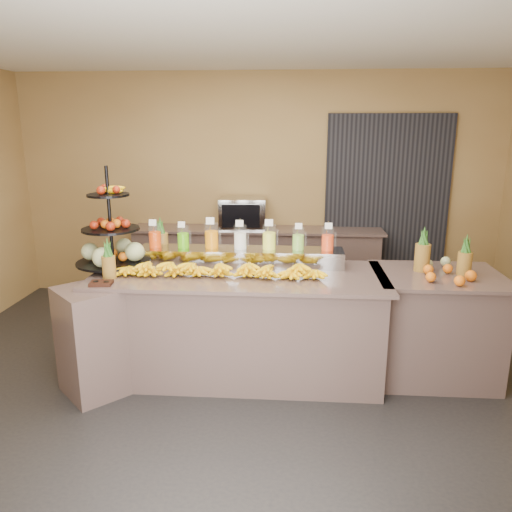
# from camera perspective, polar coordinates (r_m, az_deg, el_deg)

# --- Properties ---
(ground) EXTENTS (6.00, 6.00, 0.00)m
(ground) POSITION_cam_1_polar(r_m,az_deg,el_deg) (4.36, -2.25, -14.94)
(ground) COLOR black
(ground) RESTS_ON ground
(room_envelope) EXTENTS (6.04, 5.02, 2.82)m
(room_envelope) POSITION_cam_1_polar(r_m,az_deg,el_deg) (4.57, 1.01, 11.17)
(room_envelope) COLOR olive
(room_envelope) RESTS_ON ground
(buffet_counter) EXTENTS (2.75, 1.25, 0.93)m
(buffet_counter) POSITION_cam_1_polar(r_m,az_deg,el_deg) (4.40, -3.43, -7.92)
(buffet_counter) COLOR #886862
(buffet_counter) RESTS_ON ground
(right_counter) EXTENTS (1.08, 0.88, 0.93)m
(right_counter) POSITION_cam_1_polar(r_m,az_deg,el_deg) (4.67, 19.69, -7.42)
(right_counter) COLOR #886862
(right_counter) RESTS_ON ground
(back_ledge) EXTENTS (3.10, 0.55, 0.93)m
(back_ledge) POSITION_cam_1_polar(r_m,az_deg,el_deg) (6.27, 0.00, -0.97)
(back_ledge) COLOR #886862
(back_ledge) RESTS_ON ground
(pitcher_tray) EXTENTS (1.85, 0.30, 0.15)m
(pitcher_tray) POSITION_cam_1_polar(r_m,az_deg,el_deg) (4.52, -1.80, -0.07)
(pitcher_tray) COLOR gray
(pitcher_tray) RESTS_ON buffet_counter
(juice_pitcher_orange_a) EXTENTS (0.11, 0.12, 0.28)m
(juice_pitcher_orange_a) POSITION_cam_1_polar(r_m,az_deg,el_deg) (4.63, -11.47, 2.12)
(juice_pitcher_orange_a) COLOR silver
(juice_pitcher_orange_a) RESTS_ON pitcher_tray
(juice_pitcher_green) EXTENTS (0.11, 0.11, 0.26)m
(juice_pitcher_green) POSITION_cam_1_polar(r_m,az_deg,el_deg) (4.57, -8.32, 2.02)
(juice_pitcher_green) COLOR silver
(juice_pitcher_green) RESTS_ON pitcher_tray
(juice_pitcher_orange_b) EXTENTS (0.13, 0.13, 0.30)m
(juice_pitcher_orange_b) POSITION_cam_1_polar(r_m,az_deg,el_deg) (4.51, -5.10, 2.17)
(juice_pitcher_orange_b) COLOR silver
(juice_pitcher_orange_b) RESTS_ON pitcher_tray
(juice_pitcher_milk) EXTENTS (0.12, 0.12, 0.28)m
(juice_pitcher_milk) POSITION_cam_1_polar(r_m,az_deg,el_deg) (4.48, -1.81, 2.03)
(juice_pitcher_milk) COLOR silver
(juice_pitcher_milk) RESTS_ON pitcher_tray
(juice_pitcher_lemon) EXTENTS (0.12, 0.13, 0.29)m
(juice_pitcher_lemon) POSITION_cam_1_polar(r_m,az_deg,el_deg) (4.46, 1.51, 2.03)
(juice_pitcher_lemon) COLOR silver
(juice_pitcher_lemon) RESTS_ON pitcher_tray
(juice_pitcher_lime) EXTENTS (0.11, 0.11, 0.26)m
(juice_pitcher_lime) POSITION_cam_1_polar(r_m,az_deg,el_deg) (4.46, 4.85, 1.83)
(juice_pitcher_lime) COLOR silver
(juice_pitcher_lime) RESTS_ON pitcher_tray
(juice_pitcher_orange_c) EXTENTS (0.11, 0.11, 0.27)m
(juice_pitcher_orange_c) POSITION_cam_1_polar(r_m,az_deg,el_deg) (4.47, 8.19, 1.79)
(juice_pitcher_orange_c) COLOR silver
(juice_pitcher_orange_c) RESTS_ON pitcher_tray
(banana_heap) EXTENTS (1.84, 0.17, 0.15)m
(banana_heap) POSITION_cam_1_polar(r_m,az_deg,el_deg) (4.20, -4.04, -1.33)
(banana_heap) COLOR yellow
(banana_heap) RESTS_ON buffet_counter
(fruit_stand) EXTENTS (0.74, 0.74, 0.90)m
(fruit_stand) POSITION_cam_1_polar(r_m,az_deg,el_deg) (4.56, -15.67, 1.49)
(fruit_stand) COLOR black
(fruit_stand) RESTS_ON buffet_counter
(condiment_caddy) EXTENTS (0.19, 0.15, 0.03)m
(condiment_caddy) POSITION_cam_1_polar(r_m,az_deg,el_deg) (4.15, -17.28, -2.99)
(condiment_caddy) COLOR black
(condiment_caddy) RESTS_ON buffet_counter
(pineapple_left_a) EXTENTS (0.11, 0.11, 0.35)m
(pineapple_left_a) POSITION_cam_1_polar(r_m,az_deg,el_deg) (4.27, -16.48, -0.85)
(pineapple_left_a) COLOR brown
(pineapple_left_a) RESTS_ON buffet_counter
(pineapple_left_b) EXTENTS (0.13, 0.13, 0.41)m
(pineapple_left_b) POSITION_cam_1_polar(r_m,az_deg,el_deg) (4.77, -10.80, 1.43)
(pineapple_left_b) COLOR brown
(pineapple_left_b) RESTS_ON buffet_counter
(right_fruit_pile) EXTENTS (0.45, 0.43, 0.24)m
(right_fruit_pile) POSITION_cam_1_polar(r_m,az_deg,el_deg) (4.46, 20.65, -1.23)
(right_fruit_pile) COLOR brown
(right_fruit_pile) RESTS_ON right_counter
(oven_warmer) EXTENTS (0.58, 0.42, 0.37)m
(oven_warmer) POSITION_cam_1_polar(r_m,az_deg,el_deg) (6.14, -1.55, 4.92)
(oven_warmer) COLOR gray
(oven_warmer) RESTS_ON back_ledge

